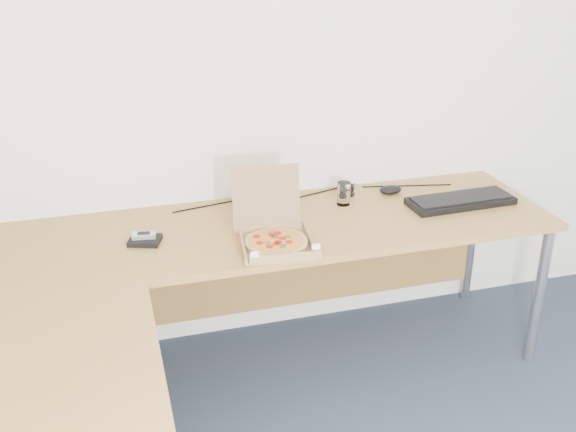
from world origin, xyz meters
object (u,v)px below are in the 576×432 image
object	(u,v)px
desk	(213,290)
wallet	(145,240)
drinking_glass	(344,194)
keyboard	(460,201)
pizza_box	(275,238)

from	to	relation	value
desk	wallet	distance (m)	0.46
desk	drinking_glass	xyz separation A→B (m)	(0.71, 0.56, 0.08)
drinking_glass	wallet	size ratio (longest dim) A/B	0.87
drinking_glass	keyboard	size ratio (longest dim) A/B	0.22
pizza_box	drinking_glass	size ratio (longest dim) A/B	3.04
pizza_box	wallet	size ratio (longest dim) A/B	2.65
keyboard	wallet	size ratio (longest dim) A/B	3.99
pizza_box	desk	bearing A→B (deg)	-134.75
drinking_glass	wallet	world-z (taller)	drinking_glass
desk	keyboard	bearing A→B (deg)	18.32
drinking_glass	wallet	bearing A→B (deg)	-170.68
drinking_glass	keyboard	distance (m)	0.54
drinking_glass	keyboard	bearing A→B (deg)	-15.69
pizza_box	keyboard	world-z (taller)	pizza_box
keyboard	pizza_box	bearing A→B (deg)	-171.36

